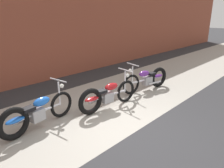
{
  "coord_description": "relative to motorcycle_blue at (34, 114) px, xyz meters",
  "views": [
    {
      "loc": [
        -3.36,
        -2.51,
        2.57
      ],
      "look_at": [
        0.59,
        1.22,
        0.75
      ],
      "focal_mm": 33.86,
      "sensor_mm": 36.0,
      "label": 1
    }
  ],
  "objects": [
    {
      "name": "motorcycle_red",
      "position": [
        1.89,
        -0.4,
        0.0
      ],
      "size": [
        2.01,
        0.59,
        1.03
      ],
      "rotation": [
        0.0,
        0.0,
        -0.1
      ],
      "color": "black",
      "rests_on": "ground"
    },
    {
      "name": "motorcycle_blue",
      "position": [
        0.0,
        0.0,
        0.0
      ],
      "size": [
        2.0,
        0.58,
        1.03
      ],
      "rotation": [
        0.0,
        0.0,
        0.13
      ],
      "color": "black",
      "rests_on": "ground"
    },
    {
      "name": "ground_plane",
      "position": [
        1.42,
        -1.77,
        -0.4
      ],
      "size": [
        80.0,
        80.0,
        0.0
      ],
      "primitive_type": "plane",
      "color": "#2D2D30"
    },
    {
      "name": "sidewalk_slab",
      "position": [
        1.42,
        -0.02,
        -0.4
      ],
      "size": [
        36.0,
        3.5,
        0.01
      ],
      "primitive_type": "cube",
      "color": "#9E998E",
      "rests_on": "ground"
    },
    {
      "name": "motorcycle_purple",
      "position": [
        4.11,
        -0.36,
        0.0
      ],
      "size": [
        1.99,
        0.7,
        1.03
      ],
      "rotation": [
        0.0,
        0.0,
        2.94
      ],
      "color": "black",
      "rests_on": "ground"
    },
    {
      "name": "brick_building_wall",
      "position": [
        1.42,
        3.43,
        1.97
      ],
      "size": [
        36.0,
        0.5,
        4.74
      ],
      "primitive_type": "cube",
      "color": "brown",
      "rests_on": "ground"
    }
  ]
}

